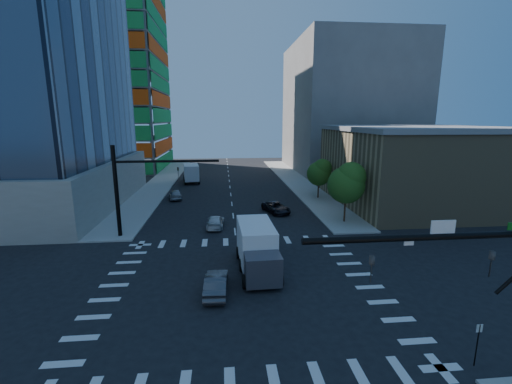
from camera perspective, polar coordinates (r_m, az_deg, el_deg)
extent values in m
plane|color=black|center=(25.08, -2.48, -15.43)|extent=(160.00, 160.00, 0.00)
cube|color=silver|center=(25.08, -2.48, -15.42)|extent=(20.00, 20.00, 0.01)
cube|color=#9A9792|center=(64.71, 6.69, 1.80)|extent=(5.00, 60.00, 0.15)
cube|color=#9A9792|center=(64.29, -15.66, 1.36)|extent=(5.00, 60.00, 0.15)
cube|color=gray|center=(56.02, -36.50, 0.91)|extent=(30.00, 30.00, 6.00)
cube|color=green|center=(86.30, -15.67, 20.32)|extent=(0.12, 24.00, 49.00)
cube|color=#E2480D|center=(77.40, -27.23, 20.47)|extent=(24.00, 0.12, 49.00)
cube|color=#957E56|center=(51.76, 24.86, 3.69)|extent=(20.00, 22.00, 10.00)
cube|color=gray|center=(51.35, 25.39, 9.54)|extent=(20.50, 22.50, 0.60)
cube|color=slate|center=(82.20, 14.88, 13.43)|extent=(24.00, 30.00, 28.00)
cylinder|color=black|center=(13.74, 28.57, -6.55)|extent=(10.00, 0.24, 0.24)
imported|color=black|center=(15.28, 34.47, -9.81)|extent=(0.16, 0.20, 1.00)
imported|color=black|center=(12.93, 18.63, -12.03)|extent=(0.16, 0.20, 1.00)
cube|color=white|center=(13.64, 28.72, -5.16)|extent=(0.90, 0.04, 0.50)
cylinder|color=black|center=(35.96, -22.23, 0.08)|extent=(0.40, 0.40, 9.00)
cylinder|color=black|center=(34.38, -14.59, 4.98)|extent=(10.00, 0.24, 0.24)
imported|color=black|center=(34.38, -12.84, 3.22)|extent=(0.16, 0.20, 1.00)
cylinder|color=#382316|center=(40.03, 14.56, -3.19)|extent=(0.20, 0.20, 2.27)
sphere|color=#1A5015|center=(39.35, 14.79, 1.15)|extent=(4.16, 4.16, 4.16)
sphere|color=#3E6822|center=(39.04, 15.57, 2.48)|extent=(3.25, 3.25, 3.25)
cylinder|color=#382316|center=(51.26, 10.32, 0.14)|extent=(0.20, 0.20, 1.92)
sphere|color=#1A5015|center=(50.79, 10.44, 3.02)|extent=(3.52, 3.52, 3.52)
sphere|color=#3E6822|center=(50.49, 11.00, 3.89)|extent=(2.75, 2.75, 2.75)
cylinder|color=black|center=(20.59, 32.91, -20.66)|extent=(0.06, 0.06, 2.20)
cube|color=silver|center=(20.15, 33.22, -18.48)|extent=(0.30, 0.03, 0.40)
imported|color=black|center=(43.08, 3.35, -2.58)|extent=(3.60, 5.24, 1.33)
imported|color=silver|center=(37.59, -6.77, -4.93)|extent=(2.02, 4.40, 1.25)
imported|color=#96979D|center=(51.52, -13.30, -0.37)|extent=(2.52, 4.53, 1.46)
imported|color=#444347|center=(24.06, -6.65, -14.91)|extent=(1.66, 4.27, 1.39)
cube|color=white|center=(26.39, 0.30, -9.01)|extent=(2.82, 5.56, 2.85)
cube|color=#44424B|center=(26.66, 0.30, -10.44)|extent=(2.59, 2.06, 2.08)
cube|color=silver|center=(64.70, -10.78, 3.41)|extent=(3.22, 5.58, 2.75)
cube|color=#44424B|center=(64.80, -10.75, 2.81)|extent=(2.67, 2.21, 2.01)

